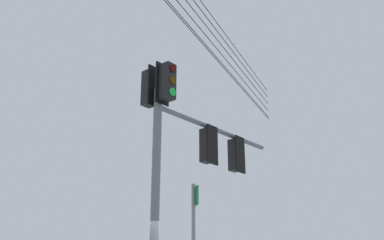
{
  "coord_description": "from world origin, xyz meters",
  "views": [
    {
      "loc": [
        -4.84,
        -8.68,
        1.31
      ],
      "look_at": [
        0.57,
        0.77,
        5.17
      ],
      "focal_mm": 42.16,
      "sensor_mm": 36.0,
      "label": 1
    }
  ],
  "objects": [
    {
      "name": "signal_mast_assembly",
      "position": [
        0.33,
        0.67,
        4.44
      ],
      "size": [
        4.65,
        2.13,
        6.24
      ],
      "color": "slate",
      "rests_on": "ground"
    }
  ]
}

